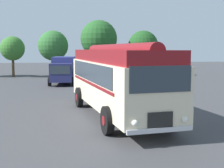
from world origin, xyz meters
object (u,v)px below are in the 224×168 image
at_px(car_mid_left, 126,74).
at_px(box_van, 64,69).
at_px(vintage_bus, 116,77).
at_px(car_near_left, 94,74).

bearing_deg(car_mid_left, box_van, -176.28).
relative_size(vintage_bus, box_van, 1.76).
height_order(car_near_left, box_van, box_van).
distance_m(car_near_left, car_mid_left, 3.25).
relative_size(vintage_bus, car_mid_left, 2.46).
bearing_deg(box_van, vintage_bus, -79.34).
xyz_separation_m(car_near_left, car_mid_left, (3.23, 0.42, 0.00)).
bearing_deg(car_mid_left, vintage_bus, -101.97).
distance_m(car_mid_left, box_van, 6.08).
bearing_deg(vintage_bus, box_van, 100.66).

